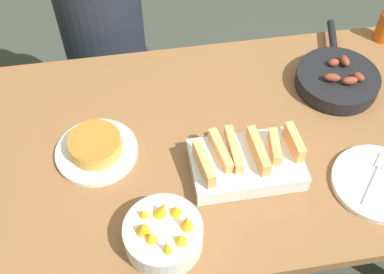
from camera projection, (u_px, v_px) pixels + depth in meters
The scene contains 8 objects.
ground_plane at pixel (192, 257), 1.93m from camera, with size 14.00×14.00×0.00m, color #383D33.
dining_table at pixel (192, 164), 1.42m from camera, with size 1.83×0.81×0.75m.
melon_tray at pixel (246, 162), 1.26m from camera, with size 0.29×0.19×0.10m.
skillet at pixel (337, 79), 1.46m from camera, with size 0.25×0.39×0.08m.
frittata_plate_center at pixel (96, 148), 1.30m from camera, with size 0.23×0.23×0.06m.
empty_plate_near_front at pixel (378, 183), 1.25m from camera, with size 0.24×0.24×0.02m.
fruit_bowl_mango at pixel (164, 234), 1.12m from camera, with size 0.19×0.19×0.13m.
person_figure at pixel (109, 64), 1.89m from camera, with size 0.33×0.33×1.22m.
Camera 1 is at (-0.13, -0.81, 1.81)m, focal length 45.00 mm.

